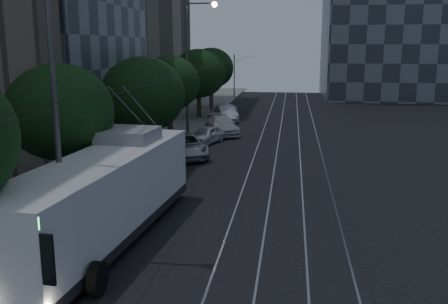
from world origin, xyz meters
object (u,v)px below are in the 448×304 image
at_px(pickup_silver, 184,145).
at_px(car_white_c, 226,113).
at_px(car_white_d, 223,110).
at_px(streetlamp_near, 64,68).
at_px(trolleybus, 105,196).
at_px(car_white_b, 222,125).
at_px(car_white_a, 207,135).
at_px(streetlamp_far, 192,54).

height_order(pickup_silver, car_white_c, pickup_silver).
relative_size(car_white_d, streetlamp_near, 0.39).
relative_size(trolleybus, streetlamp_near, 1.18).
distance_m(pickup_silver, car_white_b, 8.81).
bearing_deg(car_white_d, car_white_c, -53.78).
height_order(car_white_a, streetlamp_near, streetlamp_near).
xyz_separation_m(car_white_b, streetlamp_far, (-2.37, -0.39, 5.73)).
xyz_separation_m(pickup_silver, streetlamp_far, (-1.08, 8.33, 5.73)).
xyz_separation_m(car_white_c, streetlamp_far, (-1.75, -7.95, 5.75)).
bearing_deg(streetlamp_far, pickup_silver, -82.64).
distance_m(pickup_silver, car_white_d, 18.49).
xyz_separation_m(car_white_c, car_white_d, (-0.68, 2.21, -0.01)).
xyz_separation_m(trolleybus, car_white_b, (1.10, 23.24, -0.99)).
bearing_deg(car_white_b, trolleybus, -112.69).
xyz_separation_m(trolleybus, car_white_c, (0.48, 30.79, -1.01)).
distance_m(trolleybus, streetlamp_far, 23.37).
relative_size(car_white_a, car_white_c, 0.87).
distance_m(streetlamp_near, streetlamp_far, 24.06).
distance_m(car_white_c, car_white_d, 2.31).
height_order(pickup_silver, car_white_d, pickup_silver).
relative_size(pickup_silver, car_white_d, 1.29).
relative_size(pickup_silver, car_white_a, 1.41).
bearing_deg(pickup_silver, car_white_b, 57.09).
distance_m(car_white_c, streetlamp_far, 9.97).
bearing_deg(streetlamp_far, car_white_d, 83.96).
height_order(trolleybus, car_white_b, trolleybus).
bearing_deg(streetlamp_near, streetlamp_far, 91.39).
bearing_deg(pickup_silver, streetlamp_near, -116.22).
bearing_deg(trolleybus, pickup_silver, 95.36).
bearing_deg(car_white_b, car_white_a, -118.61).
bearing_deg(car_white_c, streetlamp_far, -121.72).
distance_m(car_white_a, car_white_c, 11.53).
bearing_deg(car_white_b, streetlamp_far, 169.37).
relative_size(pickup_silver, streetlamp_far, 0.50).
bearing_deg(car_white_d, streetlamp_far, -76.79).
bearing_deg(car_white_a, pickup_silver, -79.07).
height_order(trolleybus, car_white_c, trolleybus).
xyz_separation_m(pickup_silver, car_white_a, (0.70, 4.75, -0.10)).
relative_size(pickup_silver, car_white_c, 1.22).
distance_m(car_white_b, streetlamp_far, 6.21).
bearing_deg(car_white_c, pickup_silver, -111.68).
bearing_deg(pickup_silver, car_white_d, 65.57).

